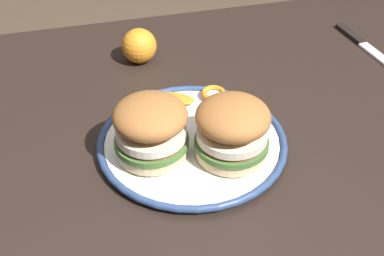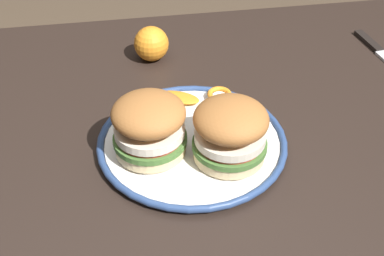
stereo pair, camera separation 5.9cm
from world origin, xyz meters
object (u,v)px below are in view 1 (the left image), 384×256
(sandwich_half_left, at_px, (232,129))
(whole_orange, at_px, (139,46))
(sandwich_half_right, at_px, (151,128))
(dinner_plate, at_px, (192,142))
(table_knife, at_px, (363,45))
(dining_table, at_px, (220,162))

(sandwich_half_left, height_order, whole_orange, sandwich_half_left)
(sandwich_half_right, relative_size, whole_orange, 2.21)
(dinner_plate, distance_m, table_knife, 0.50)
(whole_orange, distance_m, table_knife, 0.49)
(sandwich_half_left, xyz_separation_m, table_knife, (0.40, 0.28, -0.07))
(whole_orange, bearing_deg, dining_table, -65.61)
(whole_orange, bearing_deg, table_knife, -7.16)
(sandwich_half_left, xyz_separation_m, sandwich_half_right, (-0.12, 0.03, 0.00))
(sandwich_half_right, distance_m, whole_orange, 0.31)
(dinner_plate, distance_m, whole_orange, 0.30)
(sandwich_half_right, xyz_separation_m, table_knife, (0.52, 0.25, -0.07))
(whole_orange, bearing_deg, sandwich_half_left, -75.49)
(dinner_plate, xyz_separation_m, sandwich_half_left, (0.05, -0.05, 0.06))
(sandwich_half_left, height_order, sandwich_half_right, same)
(sandwich_half_left, bearing_deg, whole_orange, 104.51)
(sandwich_half_right, height_order, whole_orange, sandwich_half_right)
(dinner_plate, relative_size, sandwich_half_left, 2.21)
(dining_table, relative_size, table_knife, 5.16)
(dinner_plate, height_order, sandwich_half_right, sandwich_half_right)
(sandwich_half_left, distance_m, sandwich_half_right, 0.13)
(dining_table, relative_size, dinner_plate, 3.56)
(dinner_plate, bearing_deg, dining_table, 38.99)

